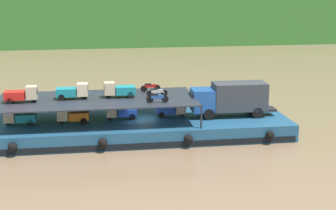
# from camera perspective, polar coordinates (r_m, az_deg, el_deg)

# --- Properties ---
(ground_plane) EXTENTS (400.00, 400.00, 0.00)m
(ground_plane) POSITION_cam_1_polar(r_m,az_deg,el_deg) (46.75, -3.02, -3.32)
(ground_plane) COLOR #7F664C
(cargo_barge) EXTENTS (26.45, 9.01, 1.50)m
(cargo_barge) POSITION_cam_1_polar(r_m,az_deg,el_deg) (46.51, -3.03, -2.45)
(cargo_barge) COLOR navy
(cargo_barge) RESTS_ON ground
(covered_lorry) EXTENTS (7.89, 2.40, 3.10)m
(covered_lorry) POSITION_cam_1_polar(r_m,az_deg,el_deg) (47.18, 6.97, 0.77)
(covered_lorry) COLOR #1E4C99
(covered_lorry) RESTS_ON cargo_barge
(cargo_rack) EXTENTS (17.25, 7.61, 2.00)m
(cargo_rack) POSITION_cam_1_polar(r_m,az_deg,el_deg) (45.66, -7.82, 0.61)
(cargo_rack) COLOR #232833
(cargo_rack) RESTS_ON cargo_barge
(mini_truck_lower_stern) EXTENTS (2.77, 1.25, 1.38)m
(mini_truck_lower_stern) POSITION_cam_1_polar(r_m,az_deg,el_deg) (46.09, -16.09, -1.28)
(mini_truck_lower_stern) COLOR teal
(mini_truck_lower_stern) RESTS_ON cargo_barge
(mini_truck_lower_aft) EXTENTS (2.78, 1.26, 1.38)m
(mini_truck_lower_aft) POSITION_cam_1_polar(r_m,az_deg,el_deg) (45.64, -10.51, -1.11)
(mini_truck_lower_aft) COLOR orange
(mini_truck_lower_aft) RESTS_ON cargo_barge
(mini_truck_lower_mid) EXTENTS (2.77, 1.25, 1.38)m
(mini_truck_lower_mid) POSITION_cam_1_polar(r_m,az_deg,el_deg) (46.30, -5.25, -0.72)
(mini_truck_lower_mid) COLOR #1E47B7
(mini_truck_lower_mid) RESTS_ON cargo_barge
(mini_truck_lower_fore) EXTENTS (2.79, 1.29, 1.38)m
(mini_truck_lower_fore) POSITION_cam_1_polar(r_m,az_deg,el_deg) (47.05, 0.37, -0.42)
(mini_truck_lower_fore) COLOR #1E47B7
(mini_truck_lower_fore) RESTS_ON cargo_barge
(mini_truck_upper_stern) EXTENTS (2.75, 1.21, 1.38)m
(mini_truck_upper_stern) POSITION_cam_1_polar(r_m,az_deg,el_deg) (45.48, -15.87, 1.13)
(mini_truck_upper_stern) COLOR red
(mini_truck_upper_stern) RESTS_ON cargo_rack
(mini_truck_upper_mid) EXTENTS (2.77, 1.26, 1.38)m
(mini_truck_upper_mid) POSITION_cam_1_polar(r_m,az_deg,el_deg) (45.73, -10.47, 1.50)
(mini_truck_upper_mid) COLOR teal
(mini_truck_upper_mid) RESTS_ON cargo_rack
(mini_truck_upper_fore) EXTENTS (2.75, 1.22, 1.38)m
(mini_truck_upper_fore) POSITION_cam_1_polar(r_m,az_deg,el_deg) (45.82, -5.44, 1.70)
(mini_truck_upper_fore) COLOR teal
(mini_truck_upper_fore) RESTS_ON cargo_rack
(motorcycle_upper_port) EXTENTS (1.90, 0.55, 0.87)m
(motorcycle_upper_port) POSITION_cam_1_polar(r_m,az_deg,el_deg) (43.67, -1.20, 0.81)
(motorcycle_upper_port) COLOR black
(motorcycle_upper_port) RESTS_ON cargo_rack
(motorcycle_upper_centre) EXTENTS (1.90, 0.55, 0.87)m
(motorcycle_upper_centre) POSITION_cam_1_polar(r_m,az_deg,el_deg) (45.91, -1.23, 1.45)
(motorcycle_upper_centre) COLOR black
(motorcycle_upper_centre) RESTS_ON cargo_rack
(motorcycle_upper_stbd) EXTENTS (1.89, 0.55, 0.87)m
(motorcycle_upper_stbd) POSITION_cam_1_polar(r_m,az_deg,el_deg) (48.09, -1.97, 2.01)
(motorcycle_upper_stbd) COLOR black
(motorcycle_upper_stbd) RESTS_ON cargo_rack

